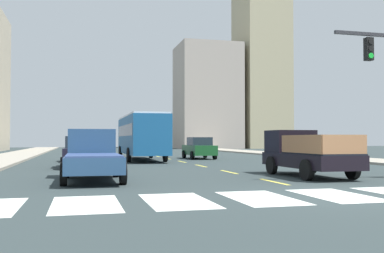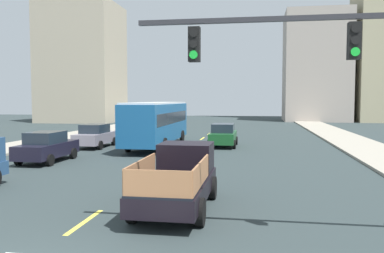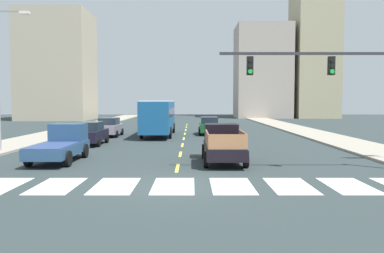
% 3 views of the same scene
% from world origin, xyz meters
% --- Properties ---
extents(ground_plane, '(160.00, 160.00, 0.00)m').
position_xyz_m(ground_plane, '(0.00, 0.00, 0.00)').
color(ground_plane, '#2C3738').
extents(sidewalk_right, '(3.88, 110.00, 0.15)m').
position_xyz_m(sidewalk_right, '(12.54, 18.00, 0.07)').
color(sidewalk_right, '#9D9585').
rests_on(sidewalk_right, ground).
extents(crosswalk_stripe_1, '(1.59, 3.04, 0.01)m').
position_xyz_m(crosswalk_stripe_1, '(-6.73, 0.00, 0.00)').
color(crosswalk_stripe_1, silver).
rests_on(crosswalk_stripe_1, ground).
extents(crosswalk_stripe_2, '(1.59, 3.04, 0.01)m').
position_xyz_m(crosswalk_stripe_2, '(-4.49, 0.00, 0.00)').
color(crosswalk_stripe_2, silver).
rests_on(crosswalk_stripe_2, ground).
extents(crosswalk_stripe_3, '(1.59, 3.04, 0.01)m').
position_xyz_m(crosswalk_stripe_3, '(-2.24, 0.00, 0.00)').
color(crosswalk_stripe_3, silver).
rests_on(crosswalk_stripe_3, ground).
extents(crosswalk_stripe_4, '(1.59, 3.04, 0.01)m').
position_xyz_m(crosswalk_stripe_4, '(0.00, 0.00, 0.00)').
color(crosswalk_stripe_4, silver).
rests_on(crosswalk_stripe_4, ground).
extents(lane_dash_0, '(0.16, 2.40, 0.01)m').
position_xyz_m(lane_dash_0, '(0.00, 4.00, 0.00)').
color(lane_dash_0, yellow).
rests_on(lane_dash_0, ground).
extents(lane_dash_1, '(0.16, 2.40, 0.01)m').
position_xyz_m(lane_dash_1, '(0.00, 9.00, 0.00)').
color(lane_dash_1, yellow).
rests_on(lane_dash_1, ground).
extents(lane_dash_2, '(0.16, 2.40, 0.01)m').
position_xyz_m(lane_dash_2, '(0.00, 14.00, 0.00)').
color(lane_dash_2, yellow).
rests_on(lane_dash_2, ground).
extents(lane_dash_3, '(0.16, 2.40, 0.01)m').
position_xyz_m(lane_dash_3, '(0.00, 19.00, 0.00)').
color(lane_dash_3, yellow).
rests_on(lane_dash_3, ground).
extents(lane_dash_4, '(0.16, 2.40, 0.01)m').
position_xyz_m(lane_dash_4, '(0.00, 24.00, 0.00)').
color(lane_dash_4, yellow).
rests_on(lane_dash_4, ground).
extents(lane_dash_5, '(0.16, 2.40, 0.01)m').
position_xyz_m(lane_dash_5, '(0.00, 29.00, 0.00)').
color(lane_dash_5, yellow).
rests_on(lane_dash_5, ground).
extents(lane_dash_6, '(0.16, 2.40, 0.01)m').
position_xyz_m(lane_dash_6, '(0.00, 34.00, 0.00)').
color(lane_dash_6, yellow).
rests_on(lane_dash_6, ground).
extents(lane_dash_7, '(0.16, 2.40, 0.01)m').
position_xyz_m(lane_dash_7, '(0.00, 39.00, 0.00)').
color(lane_dash_7, yellow).
rests_on(lane_dash_7, ground).
extents(pickup_stakebed, '(2.18, 5.20, 1.96)m').
position_xyz_m(pickup_stakebed, '(2.37, 6.12, 0.94)').
color(pickup_stakebed, black).
rests_on(pickup_stakebed, ground).
extents(pickup_dark, '(2.18, 5.20, 1.96)m').
position_xyz_m(pickup_dark, '(-6.41, 6.45, 0.92)').
color(pickup_dark, navy).
rests_on(pickup_dark, ground).
extents(city_bus, '(2.72, 10.80, 3.32)m').
position_xyz_m(city_bus, '(-2.42, 21.95, 1.95)').
color(city_bus, '#19558A').
rests_on(city_bus, ground).
extents(sedan_far, '(2.02, 4.40, 1.72)m').
position_xyz_m(sedan_far, '(-6.88, 21.11, 0.86)').
color(sedan_far, gray).
rests_on(sedan_far, ground).
extents(sedan_mid, '(2.02, 4.40, 1.72)m').
position_xyz_m(sedan_mid, '(-6.83, 14.12, 0.86)').
color(sedan_mid, black).
rests_on(sedan_mid, ground).
extents(sedan_near_right, '(2.02, 4.40, 1.72)m').
position_xyz_m(sedan_near_right, '(2.38, 23.14, 0.86)').
color(sedan_near_right, '#184E23').
rests_on(sedan_near_right, ground).
extents(block_mid_right, '(10.20, 9.35, 17.72)m').
position_xyz_m(block_mid_right, '(14.32, 61.74, 8.86)').
color(block_mid_right, '#A4988D').
rests_on(block_mid_right, ground).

